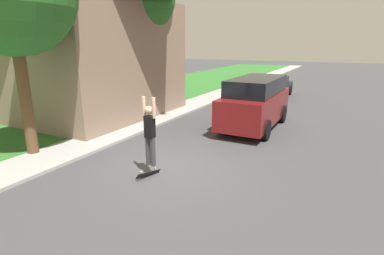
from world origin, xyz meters
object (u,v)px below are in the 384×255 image
at_px(suv_parked, 256,102).
at_px(skateboarder, 150,131).
at_px(skateboard, 148,174).
at_px(car_down_street, 274,87).

xyz_separation_m(suv_parked, skateboarder, (-1.13, -6.22, 0.14)).
relative_size(skateboarder, skateboard, 2.39).
distance_m(car_down_street, skateboarder, 14.73).
bearing_deg(car_down_street, suv_parked, -82.64).
bearing_deg(skateboarder, suv_parked, 79.70).
xyz_separation_m(skateboarder, skateboard, (-0.00, -0.15, -1.20)).
xyz_separation_m(suv_parked, car_down_street, (-1.10, 8.50, -0.47)).
relative_size(suv_parked, car_down_street, 1.20).
bearing_deg(suv_parked, car_down_street, 97.36).
height_order(suv_parked, skateboarder, skateboarder).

